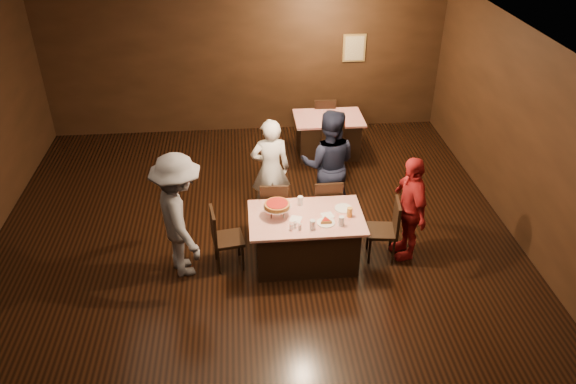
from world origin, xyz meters
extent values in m
plane|color=black|center=(0.00, 0.00, 0.00)|extent=(10.00, 10.00, 0.00)
cube|color=silver|center=(0.00, 0.00, 3.00)|extent=(8.00, 10.00, 0.04)
cube|color=black|center=(0.00, 5.00, 1.50)|extent=(8.00, 0.04, 3.00)
cube|color=black|center=(4.00, 0.00, 1.50)|extent=(0.04, 10.00, 3.00)
cube|color=tan|center=(2.20, 4.97, 1.70)|extent=(0.46, 0.03, 0.56)
cube|color=beige|center=(2.20, 4.95, 1.70)|extent=(0.38, 0.01, 0.48)
cube|color=#A61C0B|center=(0.71, 0.44, 0.39)|extent=(1.60, 1.00, 0.77)
cube|color=#B40C14|center=(1.53, 3.72, 0.39)|extent=(1.30, 0.90, 0.77)
cube|color=black|center=(0.31, 1.19, 0.47)|extent=(0.44, 0.44, 0.95)
cube|color=black|center=(1.11, 1.19, 0.47)|extent=(0.43, 0.43, 0.95)
cube|color=black|center=(-0.39, 0.44, 0.47)|extent=(0.48, 0.48, 0.95)
cube|color=black|center=(1.81, 0.44, 0.47)|extent=(0.47, 0.47, 0.95)
cube|color=black|center=(1.53, 3.02, 0.47)|extent=(0.43, 0.43, 0.95)
cube|color=black|center=(1.53, 4.32, 0.47)|extent=(0.44, 0.44, 0.95)
imported|color=white|center=(0.30, 1.68, 0.85)|extent=(0.64, 0.44, 1.70)
imported|color=black|center=(1.20, 1.63, 0.92)|extent=(1.00, 0.85, 1.83)
imported|color=slate|center=(-1.01, 0.39, 0.92)|extent=(1.05, 1.35, 1.84)
imported|color=#A41B1D|center=(2.19, 0.48, 0.80)|extent=(0.49, 0.98, 1.60)
cylinder|color=black|center=(0.31, 0.59, 0.84)|extent=(0.01, 0.01, 0.15)
cylinder|color=black|center=(0.23, 0.44, 0.84)|extent=(0.01, 0.01, 0.15)
cylinder|color=black|center=(0.40, 0.44, 0.84)|extent=(0.01, 0.01, 0.15)
cylinder|color=silver|center=(0.31, 0.49, 0.93)|extent=(0.38, 0.38, 0.01)
cylinder|color=#B27233|center=(0.31, 0.49, 0.96)|extent=(0.35, 0.35, 0.05)
cylinder|color=#A5140C|center=(0.31, 0.49, 0.98)|extent=(0.30, 0.30, 0.01)
cylinder|color=white|center=(0.96, 0.26, 0.78)|extent=(0.25, 0.25, 0.01)
cylinder|color=#B27233|center=(0.96, 0.26, 0.81)|extent=(0.18, 0.18, 0.04)
cylinder|color=#A5140C|center=(0.96, 0.26, 0.83)|extent=(0.14, 0.14, 0.01)
cylinder|color=white|center=(1.26, 0.59, 0.78)|extent=(0.25, 0.25, 0.01)
cylinder|color=silver|center=(0.76, 0.14, 0.84)|extent=(0.08, 0.08, 0.14)
cylinder|color=silver|center=(1.16, 0.19, 0.84)|extent=(0.08, 0.08, 0.14)
cylinder|color=#BF7F26|center=(1.31, 0.39, 0.84)|extent=(0.08, 0.08, 0.14)
cylinder|color=silver|center=(0.66, 0.74, 0.84)|extent=(0.08, 0.08, 0.14)
cylinder|color=silver|center=(0.53, 0.19, 0.81)|extent=(0.04, 0.04, 0.08)
cylinder|color=silver|center=(0.53, 0.19, 0.85)|extent=(0.05, 0.05, 0.02)
cylinder|color=silver|center=(0.59, 0.14, 0.81)|extent=(0.04, 0.04, 0.08)
cylinder|color=silver|center=(0.59, 0.14, 0.85)|extent=(0.05, 0.05, 0.02)
cylinder|color=silver|center=(0.47, 0.14, 0.81)|extent=(0.04, 0.04, 0.08)
cylinder|color=silver|center=(0.47, 0.14, 0.85)|extent=(0.05, 0.05, 0.02)
cube|color=white|center=(1.01, 0.44, 0.77)|extent=(0.19, 0.19, 0.01)
cube|color=white|center=(0.56, 0.39, 0.77)|extent=(0.21, 0.21, 0.01)
camera|label=1|loc=(-0.11, -5.96, 5.17)|focal=35.00mm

